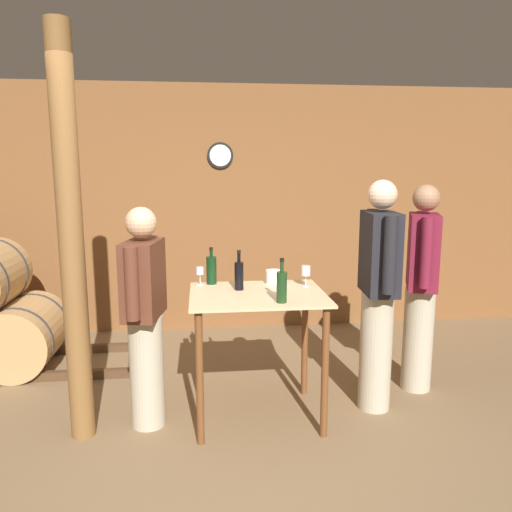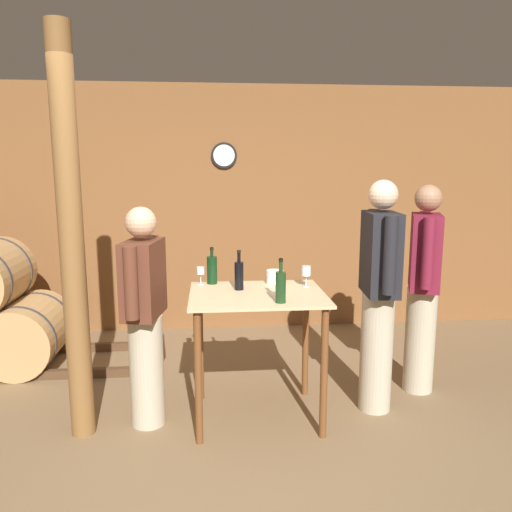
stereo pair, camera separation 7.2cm
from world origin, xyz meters
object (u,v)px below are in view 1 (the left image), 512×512
at_px(wooden_post, 71,241).
at_px(wine_glass_near_center, 306,271).
at_px(wine_glass_near_left, 200,272).
at_px(person_visitor_bearded, 421,284).
at_px(person_host, 378,291).
at_px(person_visitor_with_scarf, 145,314).
at_px(ice_bucket, 274,277).
at_px(wine_bottle_left, 239,275).
at_px(wine_bottle_far_left, 211,270).
at_px(wine_bottle_center, 282,286).

bearing_deg(wooden_post, wine_glass_near_center, 10.22).
height_order(wine_glass_near_left, wine_glass_near_center, wine_glass_near_center).
bearing_deg(person_visitor_bearded, wooden_post, -170.07).
distance_m(person_host, person_visitor_with_scarf, 1.70).
bearing_deg(ice_bucket, wine_glass_near_center, -28.92).
distance_m(wine_bottle_left, ice_bucket, 0.34).
height_order(wine_glass_near_left, person_host, person_host).
bearing_deg(wooden_post, person_visitor_bearded, 9.93).
distance_m(wine_bottle_far_left, wine_bottle_left, 0.29).
height_order(wine_bottle_left, wine_bottle_center, wine_bottle_center).
height_order(wooden_post, wine_bottle_center, wooden_post).
distance_m(wine_bottle_far_left, person_visitor_with_scarf, 0.63).
height_order(wine_glass_near_center, person_visitor_bearded, person_visitor_bearded).
bearing_deg(wine_glass_near_left, ice_bucket, -2.17).
bearing_deg(ice_bucket, person_host, -18.52).
height_order(wooden_post, person_visitor_bearded, wooden_post).
distance_m(person_visitor_with_scarf, person_visitor_bearded, 2.19).
distance_m(wine_bottle_far_left, wine_glass_near_center, 0.72).
bearing_deg(wine_bottle_far_left, ice_bucket, -4.28).
distance_m(wine_glass_near_center, person_visitor_bearded, 1.01).
height_order(wine_bottle_left, person_visitor_with_scarf, person_visitor_with_scarf).
bearing_deg(person_visitor_bearded, ice_bucket, -178.03).
distance_m(wine_glass_near_left, person_visitor_bearded, 1.78).
xyz_separation_m(wine_glass_near_left, person_host, (1.31, -0.27, -0.12)).
bearing_deg(wine_glass_near_left, person_visitor_with_scarf, -138.67).
bearing_deg(wooden_post, wine_bottle_left, 12.22).
xyz_separation_m(wine_bottle_left, ice_bucket, (0.28, 0.17, -0.06)).
height_order(ice_bucket, person_visitor_with_scarf, person_visitor_with_scarf).
bearing_deg(wine_glass_near_left, wine_bottle_left, -34.64).
bearing_deg(wine_bottle_far_left, wine_bottle_center, -52.60).
xyz_separation_m(person_host, person_visitor_with_scarf, (-1.69, -0.07, -0.10)).
height_order(wine_bottle_far_left, person_host, person_host).
xyz_separation_m(wine_bottle_center, wine_glass_near_center, (0.25, 0.43, 0.00)).
distance_m(wine_glass_near_center, person_visitor_with_scarf, 1.21).
bearing_deg(wine_glass_near_center, wine_bottle_center, -120.60).
height_order(wine_bottle_left, person_visitor_bearded, person_visitor_bearded).
bearing_deg(person_visitor_with_scarf, wine_bottle_center, -14.18).
xyz_separation_m(wine_bottle_center, person_visitor_with_scarf, (-0.92, 0.23, -0.23)).
bearing_deg(person_visitor_with_scarf, ice_bucket, 18.43).
bearing_deg(wine_bottle_center, ice_bucket, 86.71).
bearing_deg(wine_bottle_far_left, wooden_post, -153.73).
bearing_deg(wine_bottle_center, person_visitor_bearded, 25.55).
relative_size(wine_bottle_left, wine_bottle_center, 0.99).
relative_size(wine_bottle_left, wine_glass_near_left, 2.16).
height_order(person_visitor_with_scarf, person_visitor_bearded, person_visitor_bearded).
bearing_deg(wine_glass_near_left, person_host, -11.65).
height_order(person_host, person_visitor_bearded, person_host).
bearing_deg(wooden_post, wine_bottle_center, -5.79).
height_order(wine_bottle_far_left, wine_glass_near_center, wine_bottle_far_left).
bearing_deg(wine_glass_near_left, wooden_post, -152.13).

